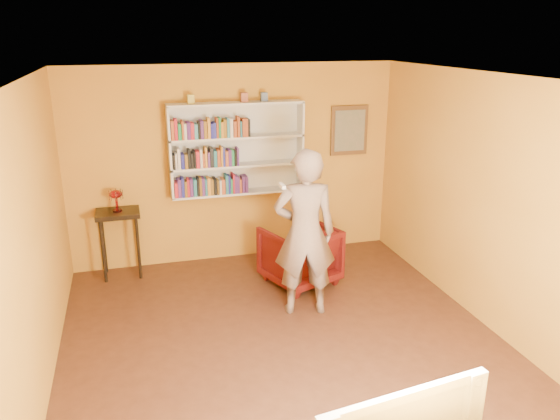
{
  "coord_description": "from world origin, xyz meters",
  "views": [
    {
      "loc": [
        -1.38,
        -4.7,
        3.09
      ],
      "look_at": [
        0.15,
        0.75,
        1.23
      ],
      "focal_mm": 35.0,
      "sensor_mm": 36.0,
      "label": 1
    }
  ],
  "objects_px": {
    "ruby_lustre": "(116,196)",
    "person": "(305,233)",
    "bookshelf": "(236,148)",
    "console_table": "(119,223)",
    "armchair": "(300,255)"
  },
  "relations": [
    {
      "from": "bookshelf",
      "to": "console_table",
      "type": "height_order",
      "value": "bookshelf"
    },
    {
      "from": "ruby_lustre",
      "to": "person",
      "type": "relative_size",
      "value": 0.15
    },
    {
      "from": "bookshelf",
      "to": "person",
      "type": "distance_m",
      "value": 1.88
    },
    {
      "from": "console_table",
      "to": "person",
      "type": "bearing_deg",
      "value": -37.73
    },
    {
      "from": "bookshelf",
      "to": "ruby_lustre",
      "type": "bearing_deg",
      "value": -174.3
    },
    {
      "from": "console_table",
      "to": "person",
      "type": "xyz_separation_m",
      "value": [
        2.02,
        -1.56,
        0.22
      ]
    },
    {
      "from": "ruby_lustre",
      "to": "person",
      "type": "xyz_separation_m",
      "value": [
        2.02,
        -1.56,
        -0.14
      ]
    },
    {
      "from": "bookshelf",
      "to": "armchair",
      "type": "bearing_deg",
      "value": -58.85
    },
    {
      "from": "bookshelf",
      "to": "person",
      "type": "relative_size",
      "value": 0.94
    },
    {
      "from": "bookshelf",
      "to": "person",
      "type": "height_order",
      "value": "bookshelf"
    },
    {
      "from": "console_table",
      "to": "bookshelf",
      "type": "bearing_deg",
      "value": 5.7
    },
    {
      "from": "bookshelf",
      "to": "ruby_lustre",
      "type": "height_order",
      "value": "bookshelf"
    },
    {
      "from": "armchair",
      "to": "bookshelf",
      "type": "bearing_deg",
      "value": -79.32
    },
    {
      "from": "ruby_lustre",
      "to": "console_table",
      "type": "bearing_deg",
      "value": 75.96
    },
    {
      "from": "console_table",
      "to": "ruby_lustre",
      "type": "xyz_separation_m",
      "value": [
        -0.0,
        -0.0,
        0.36
      ]
    }
  ]
}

